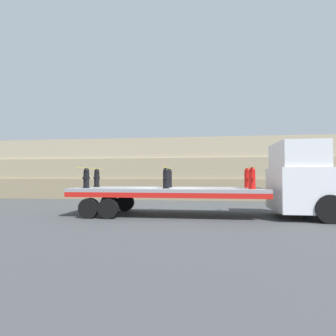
# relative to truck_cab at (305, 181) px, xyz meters

# --- Properties ---
(ground_plane) EXTENTS (120.00, 120.00, 0.00)m
(ground_plane) POSITION_rel_truck_cab_xyz_m (-5.62, 0.00, -1.50)
(ground_plane) COLOR #3F4244
(rock_cliff) EXTENTS (60.00, 3.30, 4.48)m
(rock_cliff) POSITION_rel_truck_cab_xyz_m (-5.62, 8.61, 0.74)
(rock_cliff) COLOR gray
(rock_cliff) RESTS_ON ground_plane
(truck_cab) EXTENTS (2.39, 2.70, 3.06)m
(truck_cab) POSITION_rel_truck_cab_xyz_m (0.00, 0.00, 0.00)
(truck_cab) COLOR silver
(truck_cab) RESTS_ON ground_plane
(flatbed_trailer) EXTENTS (8.10, 2.66, 1.19)m
(flatbed_trailer) POSITION_rel_truck_cab_xyz_m (-6.15, 0.00, -0.54)
(flatbed_trailer) COLOR gray
(flatbed_trailer) RESTS_ON ground_plane
(fire_hydrant_black_near_0) EXTENTS (0.30, 0.55, 0.85)m
(fire_hydrant_black_near_0) POSITION_rel_truck_cab_xyz_m (-9.07, -0.57, 0.10)
(fire_hydrant_black_near_0) COLOR black
(fire_hydrant_black_near_0) RESTS_ON flatbed_trailer
(fire_hydrant_black_far_0) EXTENTS (0.30, 0.55, 0.85)m
(fire_hydrant_black_far_0) POSITION_rel_truck_cab_xyz_m (-9.07, 0.57, 0.10)
(fire_hydrant_black_far_0) COLOR black
(fire_hydrant_black_far_0) RESTS_ON flatbed_trailer
(fire_hydrant_black_near_1) EXTENTS (0.30, 0.55, 0.85)m
(fire_hydrant_black_near_1) POSITION_rel_truck_cab_xyz_m (-5.62, -0.57, 0.10)
(fire_hydrant_black_near_1) COLOR black
(fire_hydrant_black_near_1) RESTS_ON flatbed_trailer
(fire_hydrant_black_far_1) EXTENTS (0.30, 0.55, 0.85)m
(fire_hydrant_black_far_1) POSITION_rel_truck_cab_xyz_m (-5.62, 0.57, 0.10)
(fire_hydrant_black_far_1) COLOR black
(fire_hydrant_black_far_1) RESTS_ON flatbed_trailer
(fire_hydrant_red_near_2) EXTENTS (0.30, 0.55, 0.85)m
(fire_hydrant_red_near_2) POSITION_rel_truck_cab_xyz_m (-2.17, -0.57, 0.10)
(fire_hydrant_red_near_2) COLOR red
(fire_hydrant_red_near_2) RESTS_ON flatbed_trailer
(fire_hydrant_red_far_2) EXTENTS (0.30, 0.55, 0.85)m
(fire_hydrant_red_far_2) POSITION_rel_truck_cab_xyz_m (-2.17, 0.57, 0.10)
(fire_hydrant_red_far_2) COLOR red
(fire_hydrant_red_far_2) RESTS_ON flatbed_trailer
(cargo_strap_rear) EXTENTS (0.05, 2.77, 0.01)m
(cargo_strap_rear) POSITION_rel_truck_cab_xyz_m (-9.07, 0.00, 0.54)
(cargo_strap_rear) COLOR yellow
(cargo_strap_rear) RESTS_ON fire_hydrant_black_near_0
(cargo_strap_middle) EXTENTS (0.05, 2.77, 0.01)m
(cargo_strap_middle) POSITION_rel_truck_cab_xyz_m (-5.62, 0.00, 0.54)
(cargo_strap_middle) COLOR yellow
(cargo_strap_middle) RESTS_ON fire_hydrant_black_near_1
(cargo_strap_front) EXTENTS (0.05, 2.77, 0.01)m
(cargo_strap_front) POSITION_rel_truck_cab_xyz_m (-2.17, 0.00, 0.54)
(cargo_strap_front) COLOR yellow
(cargo_strap_front) RESTS_ON fire_hydrant_red_near_2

